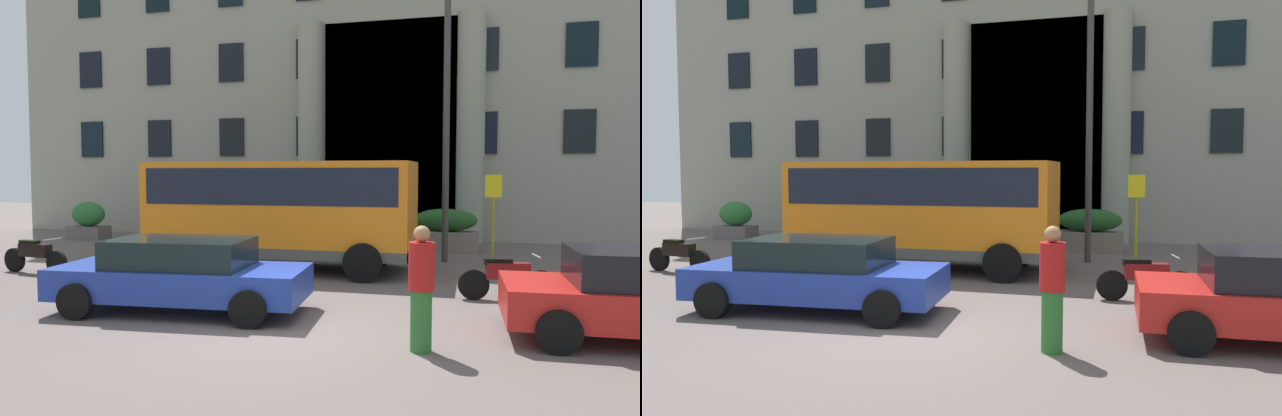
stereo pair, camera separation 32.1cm
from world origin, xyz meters
TOP-DOWN VIEW (x-y plane):
  - ground_plane at (0.00, 0.00)m, footprint 80.00×64.00m
  - office_building_facade at (-0.00, 17.47)m, footprint 32.11×9.74m
  - orange_minibus at (-1.82, 5.50)m, footprint 6.71×2.75m
  - bus_stop_sign at (3.45, 7.55)m, footprint 0.44×0.08m
  - hedge_planter_east at (-4.54, 10.12)m, footprint 1.69×0.76m
  - hedge_planter_far_east at (-7.88, 10.43)m, footprint 1.58×0.79m
  - hedge_planter_entrance_right at (2.09, 10.12)m, footprint 2.07×0.95m
  - hedge_planter_entrance_left at (-11.06, 10.17)m, footprint 1.41×0.84m
  - parked_compact_extra at (-2.11, 0.69)m, footprint 4.62×2.21m
  - motorcycle_near_kerb at (3.57, 3.14)m, footprint 1.89×0.60m
  - motorcycle_far_end at (-7.58, 3.35)m, footprint 2.01×0.55m
  - pedestrian_woman_dark_dress at (2.26, -0.60)m, footprint 0.36×0.36m
  - lamppost_plaza_centre at (2.19, 7.86)m, footprint 0.40×0.40m

SIDE VIEW (x-z plane):
  - ground_plane at x=0.00m, z-range -0.12..0.00m
  - motorcycle_near_kerb at x=3.57m, z-range 0.01..0.90m
  - motorcycle_far_end at x=-7.58m, z-range 0.01..0.90m
  - hedge_planter_east at x=-4.54m, z-range -0.02..1.24m
  - hedge_planter_entrance_right at x=2.09m, z-range -0.02..1.33m
  - hedge_planter_entrance_left at x=-11.06m, z-range -0.02..1.38m
  - parked_compact_extra at x=-2.11m, z-range 0.03..1.34m
  - hedge_planter_far_east at x=-7.88m, z-range -0.02..1.42m
  - pedestrian_woman_dark_dress at x=2.26m, z-range 0.01..1.78m
  - bus_stop_sign at x=3.45m, z-range 0.30..2.74m
  - orange_minibus at x=-1.82m, z-range 0.27..3.04m
  - lamppost_plaza_centre at x=2.19m, z-range 0.62..8.24m
  - office_building_facade at x=0.00m, z-range -0.01..17.78m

